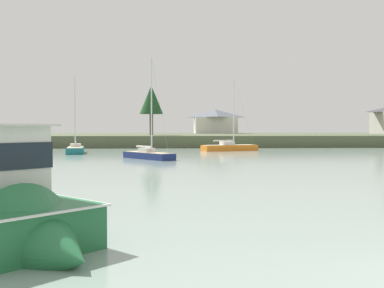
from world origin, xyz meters
The scene contains 6 objects.
far_shore_bank centered at (0.00, 90.43, 0.95)m, with size 192.15×52.89×1.91m, color #4C563D.
sailboat_navy centered at (-8.80, 38.57, 0.23)m, with size 5.57×6.55×10.65m.
sailboat_orange centered at (1.63, 55.16, 0.23)m, with size 8.14×4.68×10.58m.
sailboat_teal centered at (-18.34, 49.62, 0.21)m, with size 3.06×7.02×9.91m.
shore_tree_center_left centered at (-9.90, 73.96, 8.15)m, with size 4.17×4.17×8.89m.
cottage_behind_trees centered at (4.25, 101.82, 4.88)m, with size 10.53×10.02×5.75m.
Camera 1 is at (-6.66, -7.85, 3.08)m, focal length 42.90 mm.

